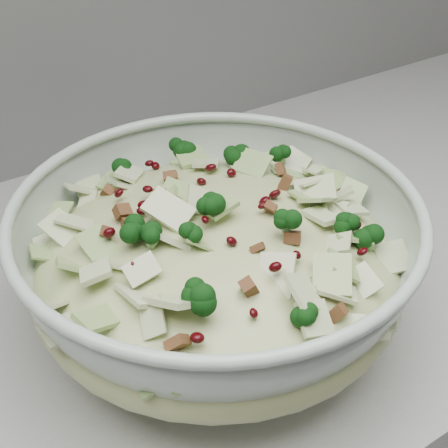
% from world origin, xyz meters
% --- Properties ---
extents(counter, '(3.60, 0.60, 0.90)m').
position_xyz_m(counter, '(0.00, 1.70, 0.45)').
color(counter, '#ADADA8').
rests_on(counter, floor).
extents(mixing_bowl, '(0.36, 0.36, 0.14)m').
position_xyz_m(mixing_bowl, '(-0.54, 1.60, 0.97)').
color(mixing_bowl, '#A6B7AB').
rests_on(mixing_bowl, counter).
extents(salad, '(0.42, 0.42, 0.14)m').
position_xyz_m(salad, '(-0.54, 1.60, 1.00)').
color(salad, '#A8B27A').
rests_on(salad, mixing_bowl).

